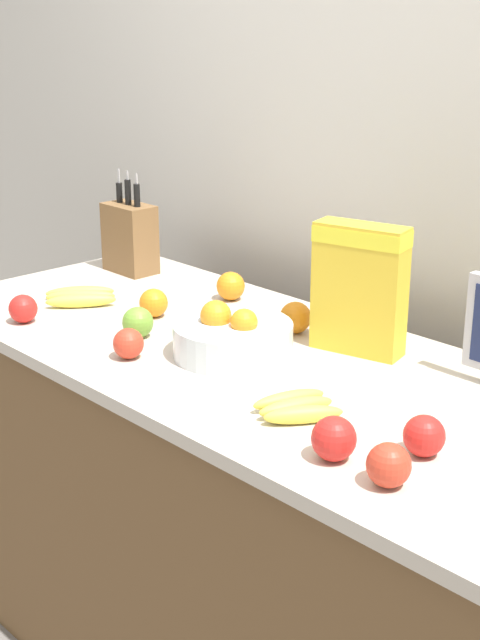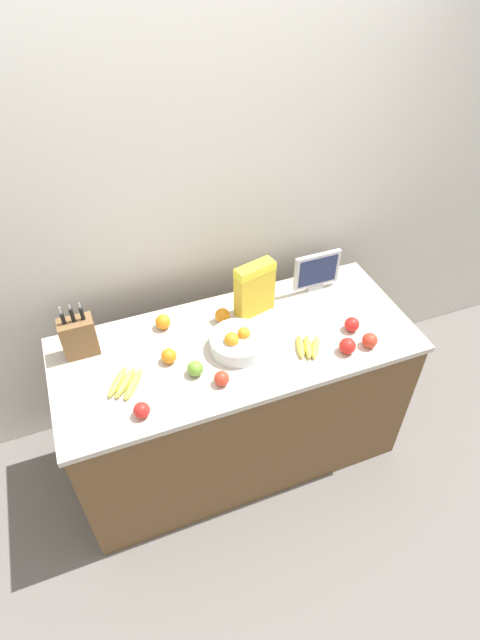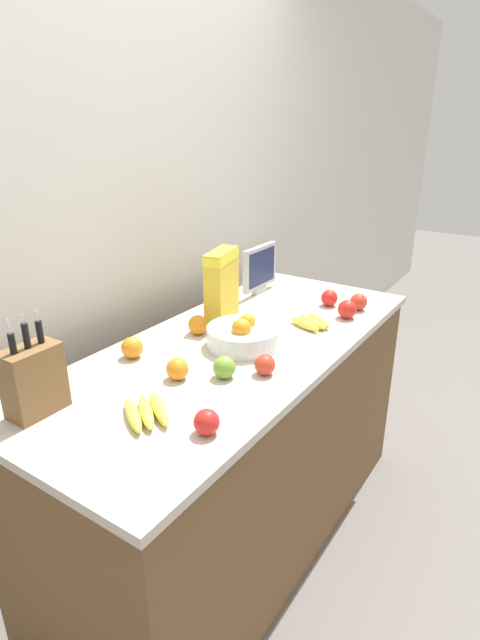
% 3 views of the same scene
% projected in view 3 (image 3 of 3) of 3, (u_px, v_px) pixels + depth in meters
% --- Properties ---
extents(ground_plane, '(14.00, 14.00, 0.00)m').
position_uv_depth(ground_plane, '(237.00, 530.00, 2.19)').
color(ground_plane, slate).
extents(wall_back, '(9.00, 0.06, 2.60)m').
position_uv_depth(wall_back, '(117.00, 220.00, 2.01)').
color(wall_back, silver).
rests_on(wall_back, ground_plane).
extents(counter, '(1.76, 0.74, 0.90)m').
position_uv_depth(counter, '(237.00, 444.00, 2.02)').
color(counter, brown).
rests_on(counter, ground_plane).
extents(knife_block, '(0.16, 0.09, 0.30)m').
position_uv_depth(knife_block, '(34.00, 380.00, 1.38)').
color(knife_block, brown).
rests_on(knife_block, counter).
extents(small_monitor, '(0.26, 0.03, 0.23)m').
position_uv_depth(small_monitor, '(260.00, 268.00, 2.34)').
color(small_monitor, '#B7B7BC').
rests_on(small_monitor, counter).
extents(cereal_box, '(0.22, 0.12, 0.29)m').
position_uv_depth(cereal_box, '(222.00, 283.00, 2.02)').
color(cereal_box, gold).
rests_on(cereal_box, counter).
extents(fruit_bowl, '(0.27, 0.27, 0.12)m').
position_uv_depth(fruit_bowl, '(243.00, 336.00, 1.81)').
color(fruit_bowl, silver).
rests_on(fruit_bowl, counter).
extents(banana_bunch_left, '(0.16, 0.18, 0.03)m').
position_uv_depth(banana_bunch_left, '(312.00, 322.00, 2.00)').
color(banana_bunch_left, yellow).
rests_on(banana_bunch_left, counter).
extents(banana_bunch_right, '(0.19, 0.21, 0.04)m').
position_uv_depth(banana_bunch_right, '(146.00, 412.00, 1.38)').
color(banana_bunch_right, yellow).
rests_on(banana_bunch_right, counter).
extents(apple_middle, '(0.07, 0.07, 0.07)m').
position_uv_depth(apple_middle, '(359.00, 302.00, 2.16)').
color(apple_middle, red).
rests_on(apple_middle, counter).
extents(apple_rightmost, '(0.07, 0.07, 0.07)m').
position_uv_depth(apple_rightmost, '(329.00, 298.00, 2.21)').
color(apple_rightmost, red).
rests_on(apple_rightmost, counter).
extents(apple_by_knife_block, '(0.07, 0.07, 0.07)m').
position_uv_depth(apple_by_knife_block, '(224.00, 367.00, 1.59)').
color(apple_by_knife_block, '#6B9E33').
rests_on(apple_by_knife_block, counter).
extents(apple_rear, '(0.07, 0.07, 0.07)m').
position_uv_depth(apple_rear, '(265.00, 365.00, 1.61)').
color(apple_rear, red).
rests_on(apple_rear, counter).
extents(apple_leftmost, '(0.08, 0.08, 0.08)m').
position_uv_depth(apple_leftmost, '(347.00, 309.00, 2.07)').
color(apple_leftmost, red).
rests_on(apple_leftmost, counter).
extents(apple_near_bananas, '(0.07, 0.07, 0.07)m').
position_uv_depth(apple_near_bananas, '(207.00, 422.00, 1.30)').
color(apple_near_bananas, red).
rests_on(apple_near_bananas, counter).
extents(orange_front_right, '(0.07, 0.07, 0.07)m').
position_uv_depth(orange_front_right, '(177.00, 369.00, 1.58)').
color(orange_front_right, orange).
rests_on(orange_front_right, counter).
extents(orange_front_center, '(0.08, 0.08, 0.08)m').
position_uv_depth(orange_front_center, '(198.00, 325.00, 1.92)').
color(orange_front_center, orange).
rests_on(orange_front_center, counter).
extents(orange_front_left, '(0.08, 0.08, 0.08)m').
position_uv_depth(orange_front_left, '(132.00, 348.00, 1.73)').
color(orange_front_left, orange).
rests_on(orange_front_left, counter).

